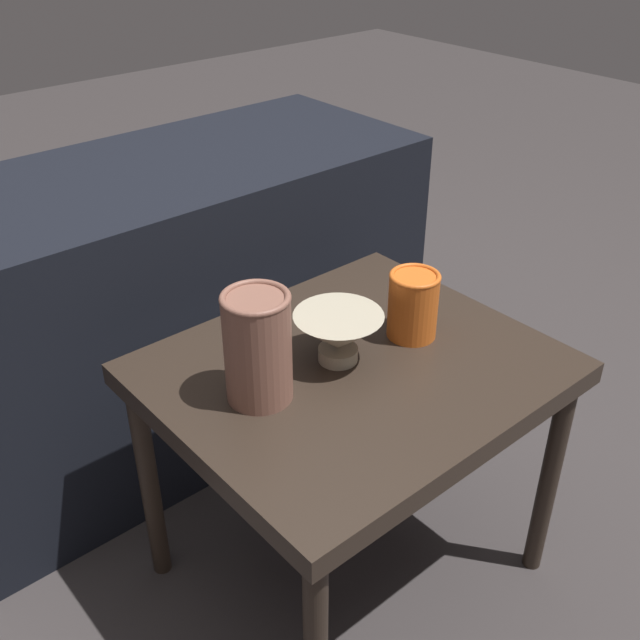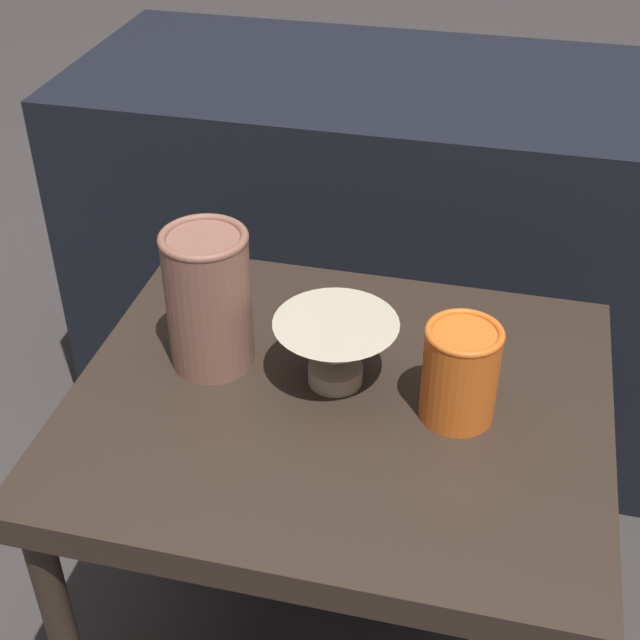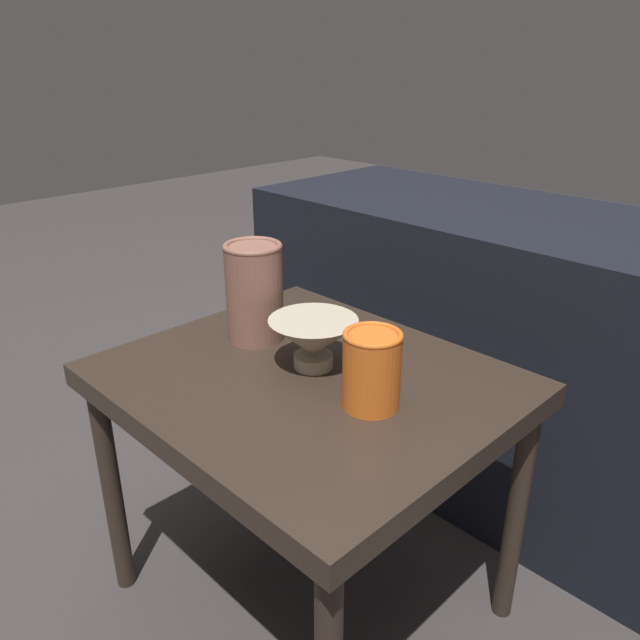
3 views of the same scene
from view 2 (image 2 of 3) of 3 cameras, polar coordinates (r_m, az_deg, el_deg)
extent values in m
cube|color=#2D231C|center=(1.10, 1.24, -5.63)|extent=(0.65, 0.55, 0.04)
cylinder|color=#2D231C|center=(1.51, -7.73, -5.20)|extent=(0.04, 0.04, 0.46)
cylinder|color=#2D231C|center=(1.44, 14.71, -8.59)|extent=(0.04, 0.04, 0.46)
cube|color=black|center=(1.69, 5.77, 4.35)|extent=(1.19, 0.50, 0.68)
cylinder|color=#B2A88E|center=(1.10, 0.99, -3.42)|extent=(0.07, 0.07, 0.02)
cone|color=#B2A88E|center=(1.07, 1.01, -1.58)|extent=(0.15, 0.15, 0.06)
cylinder|color=brown|center=(1.10, -7.13, 1.19)|extent=(0.11, 0.11, 0.18)
torus|color=brown|center=(1.05, -7.49, 5.24)|extent=(0.11, 0.11, 0.01)
cylinder|color=orange|center=(1.04, 8.95, -3.44)|extent=(0.09, 0.09, 0.12)
torus|color=orange|center=(1.00, 9.26, -0.80)|extent=(0.09, 0.09, 0.01)
camera|label=1|loc=(0.89, -76.63, 11.28)|focal=42.00mm
camera|label=3|loc=(0.57, 73.05, -13.74)|focal=35.00mm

